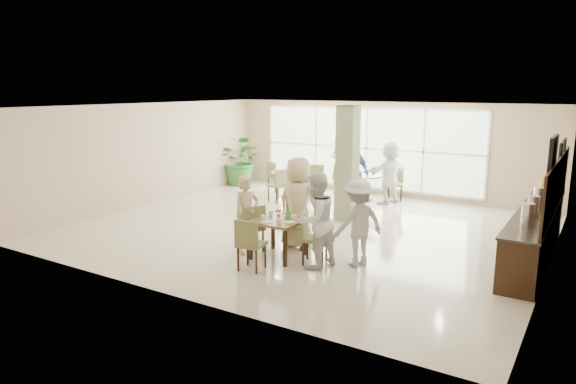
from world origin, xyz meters
The scene contains 23 objects.
ground centered at (0.00, 0.00, 0.00)m, with size 10.00×10.00×0.00m, color beige.
room_shell centered at (0.00, 0.00, 1.70)m, with size 10.00×10.00×10.00m.
window_bank centered at (-0.50, 4.46, 1.40)m, with size 7.00×0.04×7.00m.
column centered at (0.40, 1.20, 1.40)m, with size 0.45×0.45×2.80m, color #626848.
main_table centered at (0.52, -2.06, 0.65)m, with size 0.92×0.92×0.75m.
round_table_left centered at (-2.19, 2.82, 0.59)m, with size 1.20×1.20×0.75m.
round_table_right centered at (-0.19, 3.49, 0.58)m, with size 1.13×1.13×0.75m.
chairs_main_table centered at (0.51, -2.07, 0.47)m, with size 2.02×2.04×0.95m.
chairs_table_left centered at (-2.23, 2.83, 0.47)m, with size 2.06×1.80×0.95m.
chairs_table_right centered at (-0.18, 3.52, 0.47)m, with size 2.11×1.85×0.95m.
tabletop_clutter centered at (0.54, -2.08, 0.81)m, with size 0.72×0.78×0.21m.
buffet_counter centered at (4.70, 0.51, 0.55)m, with size 0.64×4.70×1.95m.
wall_tv centered at (4.94, -0.60, 2.15)m, with size 0.06×1.00×0.58m.
framed_art_a centered at (4.95, 1.00, 1.85)m, with size 0.05×0.55×0.70m.
framed_art_b centered at (4.95, 1.80, 1.85)m, with size 0.05×0.55×0.70m.
potted_plant centered at (-4.59, 3.59, 0.84)m, with size 1.51×1.51×1.68m, color #2A6829.
teen_left centered at (-0.15, -2.15, 0.77)m, with size 0.56×0.37×1.54m, color tan.
teen_far centered at (0.51, -1.31, 0.93)m, with size 0.91×0.50×1.86m, color tan.
teen_right centered at (1.38, -2.15, 0.87)m, with size 0.85×0.66×1.75m, color white.
teen_standing centered at (1.99, -1.67, 0.81)m, with size 1.04×0.60×1.61m, color #AFAFB2.
adult_a centered at (-0.16, 2.69, 0.95)m, with size 1.11×0.63×1.89m, color #3959AB.
adult_b centered at (0.62, 3.51, 0.88)m, with size 1.63×0.70×1.75m, color white.
adult_standing centered at (-1.14, 3.91, 0.89)m, with size 0.65×0.43×1.78m, color tan.
Camera 1 is at (5.64, -9.98, 3.21)m, focal length 32.00 mm.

